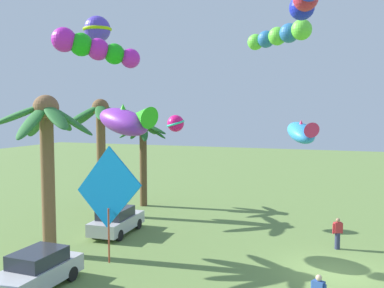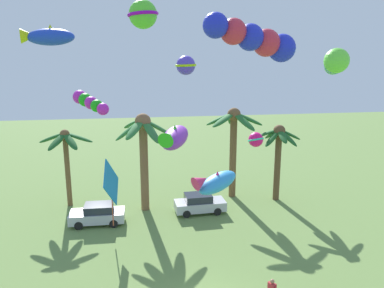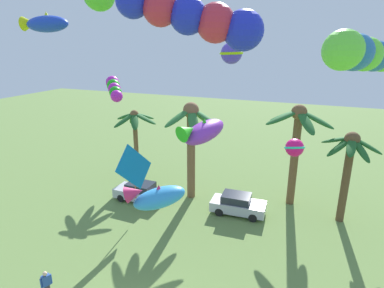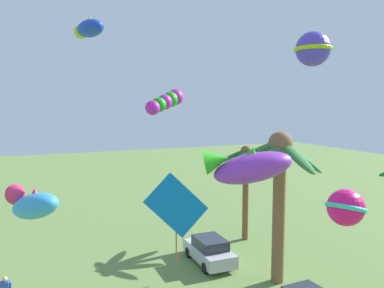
% 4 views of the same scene
% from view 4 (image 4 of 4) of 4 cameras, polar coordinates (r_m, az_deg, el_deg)
% --- Properties ---
extents(palm_tree_1, '(4.55, 4.48, 7.74)m').
position_cam_4_polar(palm_tree_1, '(20.25, 12.53, -4.10)').
color(palm_tree_1, brown).
rests_on(palm_tree_1, ground).
extents(palm_tree_2, '(4.33, 4.10, 6.34)m').
position_cam_4_polar(palm_tree_2, '(26.32, 7.81, -3.25)').
color(palm_tree_2, brown).
rests_on(palm_tree_2, ground).
extents(parked_car_1, '(3.93, 1.80, 1.51)m').
position_cam_4_polar(parked_car_1, '(23.36, 2.51, -15.09)').
color(parked_car_1, '#BCBCC1').
rests_on(parked_car_1, ground).
extents(kite_fish_0, '(2.94, 4.12, 1.91)m').
position_cam_4_polar(kite_fish_0, '(16.69, 8.01, -3.20)').
color(kite_fish_0, purple).
extents(kite_fish_2, '(2.66, 1.57, 1.04)m').
position_cam_4_polar(kite_fish_2, '(21.31, -14.63, 15.84)').
color(kite_fish_2, blue).
extents(kite_diamond_4, '(0.77, 3.30, 4.69)m').
position_cam_4_polar(kite_diamond_4, '(20.33, -2.31, -9.00)').
color(kite_diamond_4, blue).
extents(kite_ball_5, '(1.54, 1.53, 1.05)m').
position_cam_4_polar(kite_ball_5, '(12.11, 21.32, -8.54)').
color(kite_ball_5, '#F11473').
extents(kite_ball_6, '(1.74, 1.74, 1.39)m').
position_cam_4_polar(kite_ball_6, '(17.02, 17.06, 12.98)').
color(kite_ball_6, '#4F3AC6').
extents(kite_fish_7, '(2.67, 1.96, 1.34)m').
position_cam_4_polar(kite_fish_7, '(13.30, -22.00, -8.01)').
color(kite_fish_7, '#3298E5').
extents(kite_tube_9, '(2.31, 2.58, 1.34)m').
position_cam_4_polar(kite_tube_9, '(20.56, -3.78, 6.16)').
color(kite_tube_9, '#C322B9').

